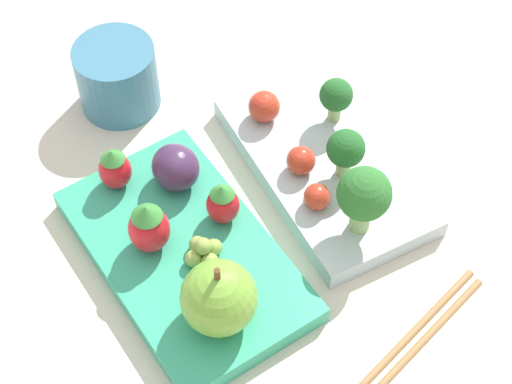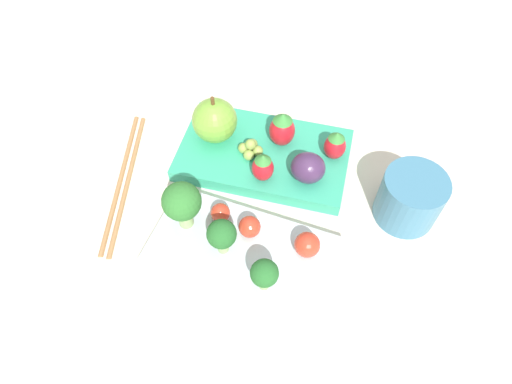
{
  "view_description": "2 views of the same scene",
  "coord_description": "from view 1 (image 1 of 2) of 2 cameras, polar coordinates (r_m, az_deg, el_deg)",
  "views": [
    {
      "loc": [
        0.32,
        -0.22,
        0.57
      ],
      "look_at": [
        -0.01,
        -0.0,
        0.03
      ],
      "focal_mm": 60.0,
      "sensor_mm": 36.0,
      "label": 1
    },
    {
      "loc": [
        -0.08,
        0.28,
        0.45
      ],
      "look_at": [
        -0.01,
        -0.0,
        0.03
      ],
      "focal_mm": 32.0,
      "sensor_mm": 36.0,
      "label": 2
    }
  ],
  "objects": [
    {
      "name": "grape_cluster",
      "position": [
        0.64,
        -3.52,
        -3.98
      ],
      "size": [
        0.03,
        0.03,
        0.02
      ],
      "color": "#8EA84C",
      "rests_on": "bento_box_fruit"
    },
    {
      "name": "broccoli_floret_2",
      "position": [
        0.63,
        7.21,
        -0.24
      ],
      "size": [
        0.04,
        0.04,
        0.06
      ],
      "color": "#93B770",
      "rests_on": "bento_box_savoury"
    },
    {
      "name": "drinking_cup",
      "position": [
        0.76,
        -9.24,
        7.57
      ],
      "size": [
        0.07,
        0.07,
        0.06
      ],
      "color": "teal",
      "rests_on": "ground_plane"
    },
    {
      "name": "plum",
      "position": [
        0.68,
        -5.38,
        1.63
      ],
      "size": [
        0.04,
        0.04,
        0.04
      ],
      "color": "#42284C",
      "rests_on": "bento_box_fruit"
    },
    {
      "name": "bento_box_savoury",
      "position": [
        0.71,
        4.58,
        1.81
      ],
      "size": [
        0.21,
        0.13,
        0.02
      ],
      "color": "silver",
      "rests_on": "ground_plane"
    },
    {
      "name": "broccoli_floret_0",
      "position": [
        0.71,
        5.36,
        6.37
      ],
      "size": [
        0.03,
        0.03,
        0.04
      ],
      "color": "#93B770",
      "rests_on": "bento_box_savoury"
    },
    {
      "name": "bento_box_fruit",
      "position": [
        0.66,
        -4.92,
        -3.95
      ],
      "size": [
        0.21,
        0.12,
        0.02
      ],
      "color": "#33A87F",
      "rests_on": "ground_plane"
    },
    {
      "name": "cherry_tomato_2",
      "position": [
        0.69,
        3.02,
        2.11
      ],
      "size": [
        0.02,
        0.02,
        0.02
      ],
      "color": "red",
      "rests_on": "bento_box_savoury"
    },
    {
      "name": "strawberry_0",
      "position": [
        0.68,
        -9.4,
        1.57
      ],
      "size": [
        0.03,
        0.03,
        0.04
      ],
      "color": "red",
      "rests_on": "bento_box_fruit"
    },
    {
      "name": "broccoli_floret_1",
      "position": [
        0.67,
        6.0,
        2.82
      ],
      "size": [
        0.03,
        0.03,
        0.05
      ],
      "color": "#93B770",
      "rests_on": "bento_box_savoury"
    },
    {
      "name": "ground_plane",
      "position": [
        0.69,
        0.63,
        -1.71
      ],
      "size": [
        4.0,
        4.0,
        0.0
      ],
      "primitive_type": "plane",
      "color": "beige"
    },
    {
      "name": "chopsticks_pair",
      "position": [
        0.63,
        8.65,
        -11.56
      ],
      "size": [
        0.06,
        0.21,
        0.01
      ],
      "color": "#A37547",
      "rests_on": "ground_plane"
    },
    {
      "name": "cherry_tomato_0",
      "position": [
        0.72,
        0.55,
        5.72
      ],
      "size": [
        0.03,
        0.03,
        0.03
      ],
      "color": "red",
      "rests_on": "bento_box_savoury"
    },
    {
      "name": "strawberry_2",
      "position": [
        0.65,
        -2.23,
        -0.75
      ],
      "size": [
        0.03,
        0.03,
        0.04
      ],
      "color": "red",
      "rests_on": "bento_box_fruit"
    },
    {
      "name": "cherry_tomato_1",
      "position": [
        0.67,
        4.09,
        -0.32
      ],
      "size": [
        0.02,
        0.02,
        0.02
      ],
      "color": "red",
      "rests_on": "bento_box_savoury"
    },
    {
      "name": "apple",
      "position": [
        0.6,
        -2.49,
        -7.06
      ],
      "size": [
        0.06,
        0.06,
        0.06
      ],
      "color": "#70A838",
      "rests_on": "bento_box_fruit"
    },
    {
      "name": "strawberry_1",
      "position": [
        0.64,
        -7.16,
        -2.33
      ],
      "size": [
        0.03,
        0.03,
        0.05
      ],
      "color": "red",
      "rests_on": "bento_box_fruit"
    }
  ]
}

